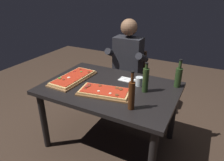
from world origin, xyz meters
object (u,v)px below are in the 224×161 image
object	(u,v)px
pizza_rectangular_left	(73,78)
seated_diner	(127,63)
dining_table	(110,94)
oil_bottle_amber	(146,80)
vinegar_bottle_green	(178,76)
diner_chair	(129,77)
pizza_rectangular_front	(105,92)
wine_bottle_dark	(132,94)
tumbler_near_camera	(139,82)

from	to	relation	value
pizza_rectangular_left	seated_diner	xyz separation A→B (m)	(0.32, 0.77, -0.02)
dining_table	oil_bottle_amber	distance (m)	0.43
pizza_rectangular_left	vinegar_bottle_green	world-z (taller)	vinegar_bottle_green
seated_diner	diner_chair	bearing A→B (deg)	90.00
vinegar_bottle_green	seated_diner	xyz separation A→B (m)	(-0.76, 0.41, -0.11)
pizza_rectangular_left	pizza_rectangular_front	bearing A→B (deg)	-14.55
wine_bottle_dark	tumbler_near_camera	xyz separation A→B (m)	(-0.10, 0.46, -0.10)
oil_bottle_amber	seated_diner	distance (m)	0.84
oil_bottle_amber	vinegar_bottle_green	world-z (taller)	oil_bottle_amber
pizza_rectangular_front	vinegar_bottle_green	size ratio (longest dim) A/B	1.88
oil_bottle_amber	diner_chair	xyz separation A→B (m)	(-0.50, 0.79, -0.38)
vinegar_bottle_green	seated_diner	world-z (taller)	seated_diner
vinegar_bottle_green	wine_bottle_dark	bearing A→B (deg)	-113.23
pizza_rectangular_front	vinegar_bottle_green	world-z (taller)	vinegar_bottle_green
pizza_rectangular_left	tumbler_near_camera	size ratio (longest dim) A/B	6.21
pizza_rectangular_front	wine_bottle_dark	size ratio (longest dim) A/B	1.61
diner_chair	oil_bottle_amber	bearing A→B (deg)	-57.85
oil_bottle_amber	vinegar_bottle_green	distance (m)	0.37
pizza_rectangular_front	wine_bottle_dark	xyz separation A→B (m)	(0.34, -0.13, 0.12)
pizza_rectangular_left	diner_chair	distance (m)	0.98
tumbler_near_camera	diner_chair	bearing A→B (deg)	119.81
tumbler_near_camera	seated_diner	world-z (taller)	seated_diner
wine_bottle_dark	seated_diner	xyz separation A→B (m)	(-0.50, 1.03, -0.14)
pizza_rectangular_left	vinegar_bottle_green	distance (m)	1.15
dining_table	seated_diner	distance (m)	0.75
diner_chair	wine_bottle_dark	bearing A→B (deg)	-66.66
vinegar_bottle_green	diner_chair	xyz separation A→B (m)	(-0.76, 0.53, -0.37)
tumbler_near_camera	diner_chair	distance (m)	0.85
dining_table	pizza_rectangular_front	world-z (taller)	pizza_rectangular_front
pizza_rectangular_front	tumbler_near_camera	world-z (taller)	tumbler_near_camera
wine_bottle_dark	oil_bottle_amber	size ratio (longest dim) A/B	1.14
wine_bottle_dark	oil_bottle_amber	xyz separation A→B (m)	(-0.00, 0.36, -0.01)
oil_bottle_amber	diner_chair	distance (m)	1.01
dining_table	tumbler_near_camera	size ratio (longest dim) A/B	14.69
oil_bottle_amber	seated_diner	xyz separation A→B (m)	(-0.50, 0.67, -0.13)
oil_bottle_amber	pizza_rectangular_front	bearing A→B (deg)	-146.08
seated_diner	dining_table	bearing A→B (deg)	-79.89
diner_chair	pizza_rectangular_left	bearing A→B (deg)	-109.97
dining_table	diner_chair	bearing A→B (deg)	98.71
pizza_rectangular_front	diner_chair	size ratio (longest dim) A/B	0.65
diner_chair	vinegar_bottle_green	bearing A→B (deg)	-34.58
tumbler_near_camera	diner_chair	xyz separation A→B (m)	(-0.39, 0.69, -0.30)
pizza_rectangular_left	vinegar_bottle_green	size ratio (longest dim) A/B	1.96
dining_table	pizza_rectangular_left	world-z (taller)	pizza_rectangular_left
wine_bottle_dark	tumbler_near_camera	bearing A→B (deg)	102.40
dining_table	diner_chair	distance (m)	0.88
tumbler_near_camera	diner_chair	size ratio (longest dim) A/B	0.11
dining_table	pizza_rectangular_front	xyz separation A→B (m)	(0.03, -0.16, 0.12)
dining_table	oil_bottle_amber	world-z (taller)	oil_bottle_amber
dining_table	pizza_rectangular_front	bearing A→B (deg)	-80.29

